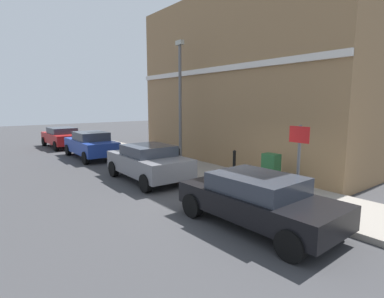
{
  "coord_description": "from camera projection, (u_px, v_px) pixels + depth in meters",
  "views": [
    {
      "loc": [
        -6.26,
        -6.35,
        3.03
      ],
      "look_at": [
        1.08,
        3.09,
        1.2
      ],
      "focal_mm": 28.21,
      "sensor_mm": 36.0,
      "label": 1
    }
  ],
  "objects": [
    {
      "name": "car_black",
      "position": [
        257.0,
        199.0,
        7.39
      ],
      "size": [
        2.0,
        4.1,
        1.3
      ],
      "rotation": [
        0.0,
        0.0,
        1.6
      ],
      "color": "black",
      "rests_on": "ground"
    },
    {
      "name": "sidewalk",
      "position": [
        169.0,
        163.0,
        15.03
      ],
      "size": [
        2.62,
        30.0,
        0.15
      ],
      "primitive_type": "cube",
      "color": "gray",
      "rests_on": "ground"
    },
    {
      "name": "car_grey",
      "position": [
        148.0,
        162.0,
        11.83
      ],
      "size": [
        2.05,
        3.97,
        1.41
      ],
      "rotation": [
        0.0,
        0.0,
        1.55
      ],
      "color": "slate",
      "rests_on": "ground"
    },
    {
      "name": "bollard_far_kerb",
      "position": [
        179.0,
        160.0,
        12.48
      ],
      "size": [
        0.14,
        0.14,
        1.04
      ],
      "color": "black",
      "rests_on": "sidewalk"
    },
    {
      "name": "lamppost",
      "position": [
        180.0,
        97.0,
        14.19
      ],
      "size": [
        0.2,
        0.44,
        5.72
      ],
      "color": "#59595B",
      "rests_on": "sidewalk"
    },
    {
      "name": "corner_building",
      "position": [
        261.0,
        83.0,
        15.76
      ],
      "size": [
        6.64,
        12.28,
        8.13
      ],
      "color": "olive",
      "rests_on": "ground"
    },
    {
      "name": "utility_cabinet",
      "position": [
        271.0,
        171.0,
        10.45
      ],
      "size": [
        0.46,
        0.61,
        1.15
      ],
      "color": "#1E4C28",
      "rests_on": "sidewalk"
    },
    {
      "name": "car_blue",
      "position": [
        91.0,
        144.0,
        16.67
      ],
      "size": [
        1.91,
        4.35,
        1.46
      ],
      "rotation": [
        0.0,
        0.0,
        1.55
      ],
      "color": "navy",
      "rests_on": "ground"
    },
    {
      "name": "car_red",
      "position": [
        62.0,
        137.0,
        20.71
      ],
      "size": [
        1.91,
        4.18,
        1.37
      ],
      "rotation": [
        0.0,
        0.0,
        1.58
      ],
      "color": "maroon",
      "rests_on": "ground"
    },
    {
      "name": "street_sign",
      "position": [
        299.0,
        155.0,
        8.07
      ],
      "size": [
        0.08,
        0.6,
        2.3
      ],
      "color": "#59595B",
      "rests_on": "sidewalk"
    },
    {
      "name": "bollard_near_cabinet",
      "position": [
        234.0,
        162.0,
        11.95
      ],
      "size": [
        0.14,
        0.14,
        1.04
      ],
      "color": "black",
      "rests_on": "sidewalk"
    },
    {
      "name": "ground",
      "position": [
        226.0,
        203.0,
        9.21
      ],
      "size": [
        80.0,
        80.0,
        0.0
      ],
      "primitive_type": "plane",
      "color": "#38383A"
    }
  ]
}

